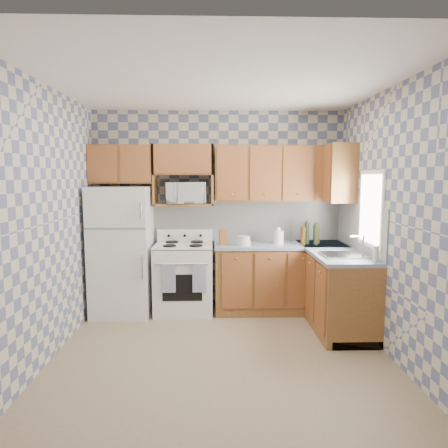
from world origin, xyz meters
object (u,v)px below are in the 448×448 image
at_px(electric_kettle, 278,237).
at_px(refrigerator, 122,251).
at_px(microwave, 185,193).
at_px(stove_body, 184,279).

bearing_deg(electric_kettle, refrigerator, -179.98).
distance_m(microwave, electric_kettle, 1.38).
height_order(stove_body, electric_kettle, electric_kettle).
relative_size(refrigerator, electric_kettle, 9.54).
distance_m(refrigerator, electric_kettle, 2.07).
bearing_deg(stove_body, microwave, 85.21).
relative_size(refrigerator, microwave, 3.24).
bearing_deg(electric_kettle, microwave, 172.17).
height_order(microwave, electric_kettle, microwave).
height_order(stove_body, microwave, microwave).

